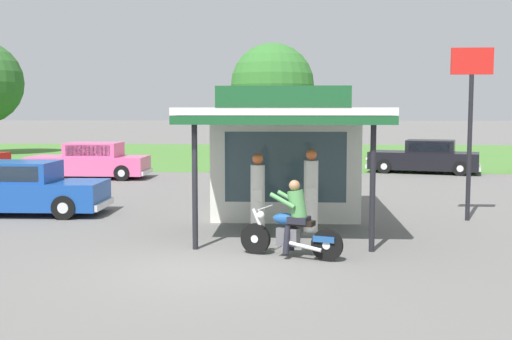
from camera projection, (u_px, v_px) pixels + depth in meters
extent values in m
plane|color=slate|center=(210.00, 266.00, 12.32)|extent=(300.00, 300.00, 0.00)
cube|color=#477A33|center=(271.00, 155.00, 42.12)|extent=(120.00, 24.00, 0.01)
cube|color=silver|center=(286.00, 164.00, 18.42)|extent=(3.94, 3.41, 2.86)
cube|color=#384C56|center=(285.00, 167.00, 16.74)|extent=(3.15, 0.05, 1.83)
cube|color=silver|center=(286.00, 111.00, 16.62)|extent=(4.64, 7.24, 0.16)
cube|color=#195128|center=(286.00, 118.00, 16.64)|extent=(4.64, 7.24, 0.18)
cube|color=#195128|center=(283.00, 97.00, 13.02)|extent=(2.76, 0.08, 0.44)
cylinder|color=black|center=(373.00, 184.00, 13.45)|extent=(0.12, 0.12, 2.86)
cylinder|color=black|center=(195.00, 183.00, 13.68)|extent=(0.12, 0.12, 2.86)
cube|color=slate|center=(258.00, 233.00, 15.36)|extent=(0.44, 0.44, 0.10)
cylinder|color=silver|center=(258.00, 198.00, 15.28)|extent=(0.34, 0.34, 1.58)
cube|color=white|center=(257.00, 196.00, 15.09)|extent=(0.22, 0.02, 0.28)
sphere|color=orange|center=(258.00, 159.00, 15.19)|extent=(0.26, 0.26, 0.26)
cube|color=slate|center=(311.00, 234.00, 15.28)|extent=(0.44, 0.44, 0.10)
cylinder|color=silver|center=(311.00, 196.00, 15.20)|extent=(0.34, 0.34, 1.69)
cube|color=white|center=(311.00, 194.00, 15.01)|extent=(0.22, 0.02, 0.28)
sphere|color=orange|center=(311.00, 155.00, 15.10)|extent=(0.26, 0.26, 0.26)
cylinder|color=black|center=(256.00, 239.00, 13.34)|extent=(0.63, 0.32, 0.64)
cylinder|color=silver|center=(256.00, 239.00, 13.34)|extent=(0.19, 0.17, 0.16)
cylinder|color=black|center=(327.00, 245.00, 12.71)|extent=(0.63, 0.32, 0.64)
cylinder|color=silver|center=(327.00, 245.00, 12.71)|extent=(0.19, 0.17, 0.16)
ellipsoid|color=#1E4C8C|center=(286.00, 219.00, 13.03)|extent=(0.61, 0.42, 0.24)
cube|color=#59595E|center=(288.00, 237.00, 13.04)|extent=(0.50, 0.38, 0.36)
cube|color=black|center=(302.00, 223.00, 12.89)|extent=(0.54, 0.41, 0.10)
cylinder|color=silver|center=(260.00, 226.00, 13.28)|extent=(0.37, 0.20, 0.71)
cylinder|color=silver|center=(265.00, 208.00, 13.19)|extent=(0.28, 0.67, 0.04)
sphere|color=silver|center=(261.00, 215.00, 13.25)|extent=(0.16, 0.16, 0.16)
cube|color=#1E4C8C|center=(325.00, 239.00, 12.72)|extent=(0.48, 0.32, 0.12)
cylinder|color=silver|center=(304.00, 247.00, 12.76)|extent=(0.69, 0.32, 0.18)
cube|color=black|center=(299.00, 220.00, 12.91)|extent=(0.49, 0.46, 0.14)
cylinder|color=black|center=(287.00, 240.00, 12.89)|extent=(0.19, 0.26, 0.56)
cylinder|color=black|center=(292.00, 237.00, 13.18)|extent=(0.19, 0.26, 0.56)
cylinder|color=#4C8C4C|center=(297.00, 204.00, 12.90)|extent=(0.50, 0.44, 0.60)
sphere|color=#9E704C|center=(294.00, 185.00, 12.89)|extent=(0.22, 0.22, 0.22)
cylinder|color=#4C8C4C|center=(282.00, 201.00, 12.81)|extent=(0.53, 0.27, 0.31)
cylinder|color=#4C8C4C|center=(290.00, 198.00, 13.17)|extent=(0.53, 0.27, 0.31)
cube|color=#19479E|center=(13.00, 195.00, 18.37)|extent=(5.18, 1.94, 0.76)
cube|color=#19479E|center=(20.00, 171.00, 18.30)|extent=(2.01, 1.66, 0.56)
cube|color=#283847|center=(8.00, 174.00, 17.50)|extent=(1.68, 0.06, 0.43)
cube|color=#283847|center=(31.00, 169.00, 19.09)|extent=(1.68, 0.06, 0.43)
cube|color=silver|center=(104.00, 204.00, 18.28)|extent=(0.15, 1.75, 0.18)
cylinder|color=black|center=(64.00, 208.00, 17.46)|extent=(0.66, 0.21, 0.66)
cylinder|color=silver|center=(64.00, 208.00, 17.46)|extent=(0.30, 0.23, 0.30)
cylinder|color=black|center=(83.00, 199.00, 19.17)|extent=(0.66, 0.21, 0.66)
cylinder|color=silver|center=(83.00, 199.00, 19.17)|extent=(0.30, 0.23, 0.30)
cube|color=silver|center=(0.00, 169.00, 28.75)|extent=(0.46, 1.67, 0.18)
cube|color=#E55993|center=(88.00, 165.00, 27.77)|extent=(5.04, 1.92, 0.77)
cube|color=#E55993|center=(94.00, 149.00, 27.69)|extent=(2.24, 1.68, 0.59)
cube|color=#283847|center=(69.00, 149.00, 27.76)|extent=(0.05, 1.48, 0.47)
cube|color=#283847|center=(88.00, 151.00, 26.88)|extent=(1.90, 0.04, 0.45)
cube|color=#283847|center=(100.00, 148.00, 28.50)|extent=(1.90, 0.04, 0.45)
cube|color=silver|center=(31.00, 171.00, 27.96)|extent=(0.13, 1.80, 0.18)
cube|color=silver|center=(147.00, 172.00, 27.63)|extent=(0.13, 1.80, 0.18)
sphere|color=white|center=(25.00, 165.00, 27.33)|extent=(0.18, 0.18, 0.18)
sphere|color=white|center=(36.00, 163.00, 28.54)|extent=(0.18, 0.18, 0.18)
cylinder|color=black|center=(42.00, 172.00, 27.03)|extent=(0.66, 0.20, 0.66)
cylinder|color=silver|center=(42.00, 172.00, 27.03)|extent=(0.30, 0.22, 0.30)
cylinder|color=black|center=(57.00, 169.00, 28.79)|extent=(0.66, 0.20, 0.66)
cylinder|color=silver|center=(57.00, 169.00, 28.79)|extent=(0.30, 0.22, 0.30)
cylinder|color=black|center=(122.00, 173.00, 26.80)|extent=(0.66, 0.20, 0.66)
cylinder|color=silver|center=(122.00, 173.00, 26.80)|extent=(0.30, 0.22, 0.30)
cylinder|color=black|center=(133.00, 169.00, 28.57)|extent=(0.66, 0.20, 0.66)
cylinder|color=silver|center=(133.00, 169.00, 28.57)|extent=(0.30, 0.22, 0.30)
cube|color=#E55993|center=(264.00, 159.00, 31.14)|extent=(4.83, 1.83, 0.78)
cube|color=#E55993|center=(269.00, 146.00, 31.06)|extent=(2.04, 1.59, 0.53)
cube|color=#283847|center=(249.00, 145.00, 31.13)|extent=(0.05, 1.39, 0.43)
cube|color=#283847|center=(269.00, 146.00, 30.29)|extent=(1.72, 0.04, 0.40)
cube|color=#283847|center=(270.00, 145.00, 31.82)|extent=(1.72, 0.04, 0.40)
cube|color=silver|center=(214.00, 164.00, 31.33)|extent=(0.13, 1.70, 0.18)
cube|color=silver|center=(315.00, 165.00, 31.00)|extent=(0.13, 1.70, 0.18)
sphere|color=white|center=(212.00, 159.00, 30.73)|extent=(0.18, 0.18, 0.18)
sphere|color=white|center=(216.00, 157.00, 31.87)|extent=(0.18, 0.18, 0.18)
cylinder|color=black|center=(229.00, 165.00, 30.44)|extent=(0.66, 0.21, 0.66)
cylinder|color=silver|center=(229.00, 165.00, 30.44)|extent=(0.30, 0.22, 0.30)
cylinder|color=black|center=(232.00, 162.00, 32.10)|extent=(0.66, 0.21, 0.66)
cylinder|color=silver|center=(232.00, 162.00, 32.10)|extent=(0.30, 0.22, 0.30)
cylinder|color=black|center=(298.00, 166.00, 30.22)|extent=(0.66, 0.21, 0.66)
cylinder|color=silver|center=(298.00, 166.00, 30.22)|extent=(0.30, 0.22, 0.30)
cylinder|color=black|center=(298.00, 163.00, 31.88)|extent=(0.66, 0.21, 0.66)
cylinder|color=silver|center=(298.00, 163.00, 31.88)|extent=(0.30, 0.22, 0.30)
cube|color=black|center=(423.00, 160.00, 30.19)|extent=(5.28, 3.18, 0.80)
cube|color=black|center=(430.00, 146.00, 30.02)|extent=(2.52, 2.20, 0.56)
cube|color=#283847|center=(407.00, 146.00, 30.37)|extent=(0.44, 1.45, 0.45)
cube|color=#283847|center=(429.00, 147.00, 29.24)|extent=(1.77, 0.52, 0.43)
cube|color=#283847|center=(432.00, 145.00, 30.80)|extent=(1.77, 0.52, 0.43)
cube|color=silver|center=(370.00, 165.00, 31.03)|extent=(0.61, 1.79, 0.18)
cube|color=silver|center=(480.00, 168.00, 29.40)|extent=(0.61, 1.79, 0.18)
sphere|color=white|center=(367.00, 159.00, 30.42)|extent=(0.18, 0.18, 0.18)
sphere|color=white|center=(372.00, 157.00, 31.58)|extent=(0.18, 0.18, 0.18)
cylinder|color=black|center=(384.00, 166.00, 29.91)|extent=(0.69, 0.37, 0.66)
cylinder|color=silver|center=(384.00, 166.00, 29.91)|extent=(0.35, 0.29, 0.30)
cylinder|color=black|center=(389.00, 163.00, 31.60)|extent=(0.69, 0.37, 0.66)
cylinder|color=silver|center=(389.00, 163.00, 31.60)|extent=(0.35, 0.29, 0.30)
cylinder|color=black|center=(460.00, 169.00, 28.82)|extent=(0.69, 0.37, 0.66)
cylinder|color=silver|center=(460.00, 169.00, 28.82)|extent=(0.35, 0.29, 0.30)
cylinder|color=black|center=(461.00, 165.00, 30.51)|extent=(0.69, 0.37, 0.66)
cylinder|color=silver|center=(461.00, 165.00, 30.51)|extent=(0.35, 0.29, 0.30)
cylinder|color=brown|center=(272.00, 135.00, 42.49)|extent=(0.38, 0.38, 2.50)
sphere|color=#33702D|center=(272.00, 85.00, 42.18)|extent=(5.45, 5.45, 5.45)
cylinder|color=black|center=(469.00, 148.00, 17.19)|extent=(0.12, 0.12, 3.89)
cube|color=red|center=(472.00, 61.00, 16.97)|extent=(1.10, 0.08, 0.70)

